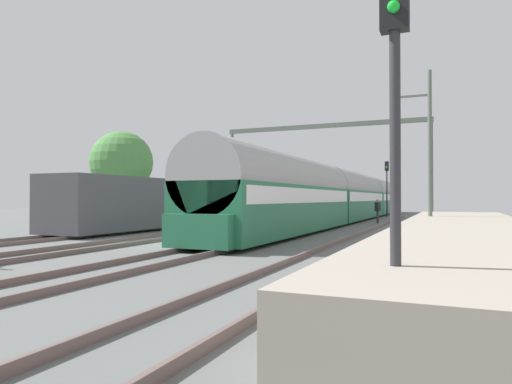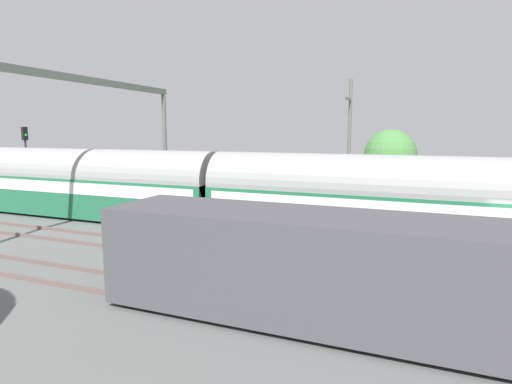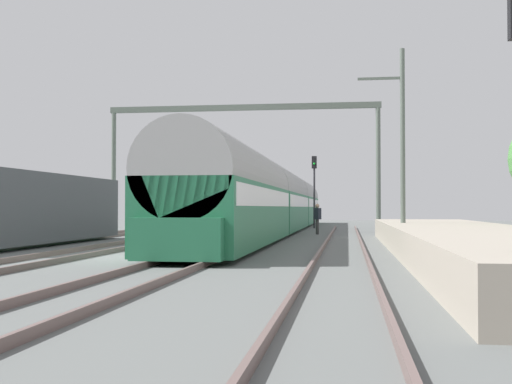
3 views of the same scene
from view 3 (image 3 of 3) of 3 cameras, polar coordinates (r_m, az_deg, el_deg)
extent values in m
plane|color=slate|center=(20.73, -10.20, -5.54)|extent=(120.00, 120.00, 0.00)
cube|color=#685450|center=(21.76, -17.24, -5.09)|extent=(0.08, 60.00, 0.16)
cube|color=#685450|center=(21.19, -13.71, -5.21)|extent=(0.08, 60.00, 0.16)
cube|color=#685450|center=(20.34, -6.53, -5.40)|extent=(0.08, 60.00, 0.16)
cube|color=#685450|center=(20.04, -2.54, -5.47)|extent=(0.08, 60.00, 0.16)
cube|color=#685450|center=(19.73, 5.30, -5.53)|extent=(0.08, 60.00, 0.16)
cube|color=#685450|center=(19.71, 9.49, -5.52)|extent=(0.08, 60.00, 0.16)
cube|color=#A39989|center=(21.98, 17.47, -4.08)|extent=(4.40, 28.00, 0.90)
cube|color=#236B47|center=(25.06, -2.06, -1.94)|extent=(2.90, 16.00, 2.20)
cube|color=white|center=(25.06, -2.06, -0.50)|extent=(2.93, 15.36, 0.64)
cylinder|color=#9B9B9B|center=(25.08, -2.06, 1.03)|extent=(2.84, 16.00, 2.84)
cube|color=#236B47|center=(41.26, 1.88, -1.70)|extent=(2.90, 16.00, 2.20)
cube|color=white|center=(41.26, 1.88, -0.83)|extent=(2.93, 15.36, 0.64)
cylinder|color=#9B9B9B|center=(41.27, 1.88, 0.10)|extent=(2.84, 16.00, 2.84)
cube|color=#236B47|center=(57.54, 3.59, -1.60)|extent=(2.90, 16.00, 2.20)
cube|color=white|center=(57.54, 3.59, -0.97)|extent=(2.93, 15.36, 0.64)
cylinder|color=#9B9B9B|center=(57.55, 3.59, -0.30)|extent=(2.84, 16.00, 2.84)
cube|color=#236B47|center=(17.01, -6.89, -4.08)|extent=(2.40, 0.50, 1.10)
cube|color=#47474C|center=(27.92, -19.05, -1.30)|extent=(2.80, 13.00, 2.70)
cube|color=black|center=(27.95, -19.07, -3.96)|extent=(2.52, 11.96, 0.10)
cylinder|color=#363636|center=(37.42, 5.32, -3.02)|extent=(0.25, 0.25, 0.85)
cube|color=#232833|center=(37.40, 5.31, -1.88)|extent=(0.46, 0.44, 0.64)
sphere|color=tan|center=(37.40, 5.31, -1.20)|extent=(0.24, 0.24, 0.24)
cylinder|color=#2D2D33|center=(48.48, 5.05, -0.55)|extent=(0.14, 0.14, 4.38)
cube|color=black|center=(48.59, 5.04, 2.57)|extent=(0.36, 0.20, 0.90)
sphere|color=#19D133|center=(48.46, 5.04, 2.45)|extent=(0.16, 0.16, 0.16)
cylinder|color=#5B665C|center=(42.71, -12.18, 1.68)|extent=(0.28, 0.28, 7.50)
cylinder|color=#5B665C|center=(40.15, 10.50, 1.86)|extent=(0.28, 0.28, 7.50)
cube|color=#5B665C|center=(41.02, -1.19, 7.29)|extent=(16.88, 0.24, 0.36)
cylinder|color=#5B665C|center=(27.52, 12.53, 3.85)|extent=(0.20, 0.20, 8.00)
cube|color=#5B665C|center=(27.86, 10.63, 9.60)|extent=(1.80, 0.10, 0.10)
camera|label=1|loc=(4.82, 48.23, 1.93)|focal=32.12mm
camera|label=2|loc=(32.75, -36.45, 4.96)|focal=28.95mm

